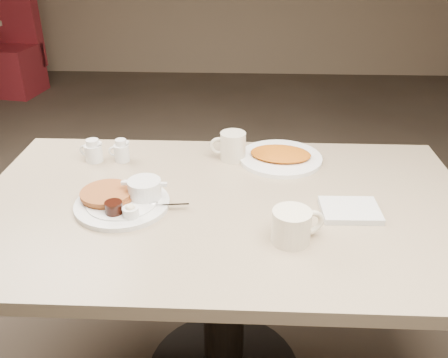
{
  "coord_description": "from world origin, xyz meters",
  "views": [
    {
      "loc": [
        0.05,
        -1.24,
        1.5
      ],
      "look_at": [
        0.0,
        0.02,
        0.82
      ],
      "focal_mm": 38.78,
      "sensor_mm": 36.0,
      "label": 1
    }
  ],
  "objects_px": {
    "main_plate": "(124,198)",
    "coffee_mug_near": "(293,225)",
    "diner_table": "(224,249)",
    "coffee_mug_far": "(232,146)",
    "creamer_right": "(93,151)",
    "creamer_left": "(121,151)",
    "hash_plate": "(280,157)"
  },
  "relations": [
    {
      "from": "creamer_right",
      "to": "coffee_mug_near",
      "type": "bearing_deg",
      "value": -34.39
    },
    {
      "from": "coffee_mug_near",
      "to": "creamer_right",
      "type": "xyz_separation_m",
      "value": [
        -0.66,
        0.45,
        -0.01
      ]
    },
    {
      "from": "coffee_mug_near",
      "to": "hash_plate",
      "type": "xyz_separation_m",
      "value": [
        -0.0,
        0.48,
        -0.03
      ]
    },
    {
      "from": "coffee_mug_near",
      "to": "creamer_left",
      "type": "relative_size",
      "value": 1.93
    },
    {
      "from": "main_plate",
      "to": "creamer_right",
      "type": "xyz_separation_m",
      "value": [
        -0.17,
        0.29,
        0.01
      ]
    },
    {
      "from": "diner_table",
      "to": "creamer_left",
      "type": "height_order",
      "value": "creamer_left"
    },
    {
      "from": "diner_table",
      "to": "coffee_mug_far",
      "type": "bearing_deg",
      "value": 86.99
    },
    {
      "from": "coffee_mug_far",
      "to": "creamer_left",
      "type": "distance_m",
      "value": 0.39
    },
    {
      "from": "coffee_mug_far",
      "to": "creamer_left",
      "type": "xyz_separation_m",
      "value": [
        -0.38,
        -0.03,
        -0.01
      ]
    },
    {
      "from": "diner_table",
      "to": "creamer_right",
      "type": "relative_size",
      "value": 16.37
    },
    {
      "from": "diner_table",
      "to": "coffee_mug_near",
      "type": "bearing_deg",
      "value": -44.2
    },
    {
      "from": "diner_table",
      "to": "creamer_right",
      "type": "bearing_deg",
      "value": 150.39
    },
    {
      "from": "coffee_mug_near",
      "to": "hash_plate",
      "type": "height_order",
      "value": "coffee_mug_near"
    },
    {
      "from": "main_plate",
      "to": "coffee_mug_near",
      "type": "xyz_separation_m",
      "value": [
        0.48,
        -0.16,
        0.02
      ]
    },
    {
      "from": "coffee_mug_near",
      "to": "coffee_mug_far",
      "type": "bearing_deg",
      "value": 109.66
    },
    {
      "from": "main_plate",
      "to": "coffee_mug_far",
      "type": "height_order",
      "value": "coffee_mug_far"
    },
    {
      "from": "diner_table",
      "to": "coffee_mug_far",
      "type": "xyz_separation_m",
      "value": [
        0.02,
        0.3,
        0.22
      ]
    },
    {
      "from": "diner_table",
      "to": "creamer_left",
      "type": "relative_size",
      "value": 18.47
    },
    {
      "from": "diner_table",
      "to": "main_plate",
      "type": "height_order",
      "value": "main_plate"
    },
    {
      "from": "coffee_mug_far",
      "to": "hash_plate",
      "type": "xyz_separation_m",
      "value": [
        0.17,
        -0.0,
        -0.04
      ]
    },
    {
      "from": "coffee_mug_far",
      "to": "creamer_right",
      "type": "height_order",
      "value": "coffee_mug_far"
    },
    {
      "from": "creamer_left",
      "to": "hash_plate",
      "type": "distance_m",
      "value": 0.56
    },
    {
      "from": "coffee_mug_far",
      "to": "main_plate",
      "type": "bearing_deg",
      "value": -133.51
    },
    {
      "from": "coffee_mug_near",
      "to": "creamer_right",
      "type": "bearing_deg",
      "value": 145.61
    },
    {
      "from": "main_plate",
      "to": "hash_plate",
      "type": "relative_size",
      "value": 1.05
    },
    {
      "from": "main_plate",
      "to": "creamer_right",
      "type": "bearing_deg",
      "value": 120.98
    },
    {
      "from": "creamer_right",
      "to": "hash_plate",
      "type": "distance_m",
      "value": 0.65
    },
    {
      "from": "creamer_left",
      "to": "creamer_right",
      "type": "distance_m",
      "value": 0.1
    },
    {
      "from": "diner_table",
      "to": "hash_plate",
      "type": "relative_size",
      "value": 4.59
    },
    {
      "from": "creamer_right",
      "to": "hash_plate",
      "type": "bearing_deg",
      "value": 2.94
    },
    {
      "from": "main_plate",
      "to": "coffee_mug_near",
      "type": "relative_size",
      "value": 2.18
    },
    {
      "from": "diner_table",
      "to": "creamer_left",
      "type": "distance_m",
      "value": 0.5
    }
  ]
}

